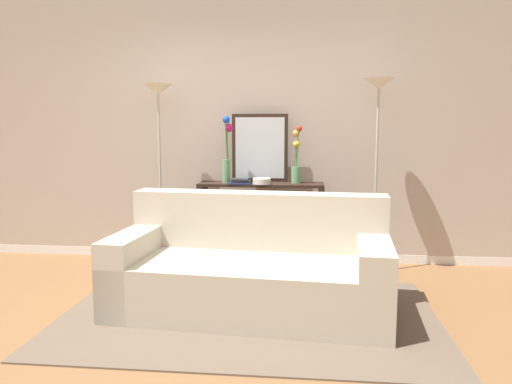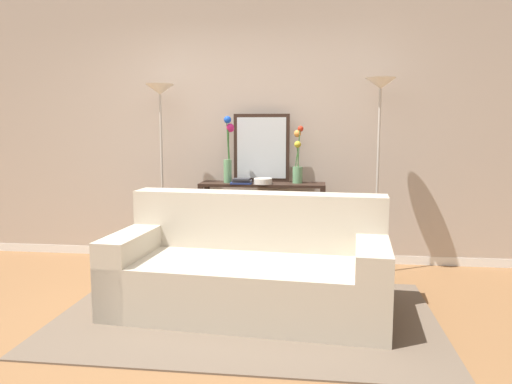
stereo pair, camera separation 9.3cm
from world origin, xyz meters
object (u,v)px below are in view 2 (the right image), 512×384
object	(u,v)px
console_table	(262,211)
floor_lamp_left	(161,124)
wall_mirror	(262,148)
vase_short_flowers	(298,161)
couch	(250,270)
floor_lamp_right	(379,121)
vase_tall_flowers	(228,151)
book_row_under_console	(236,261)
fruit_bowl	(263,181)
book_stack	(242,181)

from	to	relation	value
console_table	floor_lamp_left	size ratio (longest dim) A/B	0.68
wall_mirror	vase_short_flowers	size ratio (longest dim) A/B	1.21
couch	floor_lamp_right	xyz separation A→B (m)	(1.07, 1.09, 1.16)
vase_tall_flowers	book_row_under_console	world-z (taller)	vase_tall_flowers
couch	fruit_bowl	world-z (taller)	fruit_bowl
console_table	floor_lamp_left	bearing A→B (deg)	-175.49
wall_mirror	book_row_under_console	size ratio (longest dim) A/B	1.43
wall_mirror	vase_tall_flowers	world-z (taller)	wall_mirror
couch	floor_lamp_left	world-z (taller)	floor_lamp_left
floor_lamp_right	book_stack	xyz separation A→B (m)	(-1.30, -0.01, -0.58)
console_table	floor_lamp_right	xyz separation A→B (m)	(1.11, -0.08, 0.88)
vase_tall_flowers	vase_short_flowers	distance (m)	0.69
vase_tall_flowers	fruit_bowl	size ratio (longest dim) A/B	3.68
floor_lamp_left	book_row_under_console	distance (m)	1.57
floor_lamp_right	vase_short_flowers	xyz separation A→B (m)	(-0.76, 0.12, -0.39)
book_row_under_console	wall_mirror	bearing A→B (deg)	28.55
book_stack	fruit_bowl	bearing A→B (deg)	-1.92
floor_lamp_left	fruit_bowl	size ratio (longest dim) A/B	10.21
vase_short_flowers	book_stack	xyz separation A→B (m)	(-0.54, -0.12, -0.19)
floor_lamp_left	floor_lamp_right	world-z (taller)	floor_lamp_right
floor_lamp_left	floor_lamp_right	size ratio (longest dim) A/B	0.98
couch	book_stack	world-z (taller)	book_stack
wall_mirror	fruit_bowl	bearing A→B (deg)	-79.71
couch	book_stack	xyz separation A→B (m)	(-0.23, 1.08, 0.57)
couch	book_row_under_console	xyz separation A→B (m)	(-0.31, 1.17, -0.25)
vase_tall_flowers	vase_short_flowers	size ratio (longest dim) A/B	1.17
floor_lamp_right	floor_lamp_left	bearing A→B (deg)	180.00
console_table	book_stack	bearing A→B (deg)	-155.66
floor_lamp_left	book_row_under_console	xyz separation A→B (m)	(0.74, 0.08, -1.38)
floor_lamp_left	vase_tall_flowers	distance (m)	0.72
vase_short_flowers	book_row_under_console	size ratio (longest dim) A/B	1.18
wall_mirror	floor_lamp_left	bearing A→B (deg)	-167.77
floor_lamp_right	vase_tall_flowers	xyz separation A→B (m)	(-1.44, 0.05, -0.29)
console_table	book_stack	xyz separation A→B (m)	(-0.19, -0.09, 0.30)
console_table	vase_short_flowers	bearing A→B (deg)	6.00
vase_tall_flowers	book_stack	size ratio (longest dim) A/B	3.13
couch	floor_lamp_right	distance (m)	1.91
couch	wall_mirror	size ratio (longest dim) A/B	3.13
console_table	vase_short_flowers	world-z (taller)	vase_short_flowers
floor_lamp_right	vase_tall_flowers	world-z (taller)	floor_lamp_right
floor_lamp_right	fruit_bowl	bearing A→B (deg)	-179.17
book_row_under_console	console_table	bearing A→B (deg)	-0.00
couch	console_table	distance (m)	1.20
vase_short_flowers	book_row_under_console	xyz separation A→B (m)	(-0.62, -0.04, -1.02)
wall_mirror	fruit_bowl	xyz separation A→B (m)	(0.04, -0.23, -0.31)
console_table	fruit_bowl	size ratio (longest dim) A/B	6.94
floor_lamp_left	wall_mirror	world-z (taller)	floor_lamp_left
wall_mirror	floor_lamp_right	bearing A→B (deg)	-10.61
console_table	floor_lamp_left	world-z (taller)	floor_lamp_left
couch	vase_tall_flowers	size ratio (longest dim) A/B	3.25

